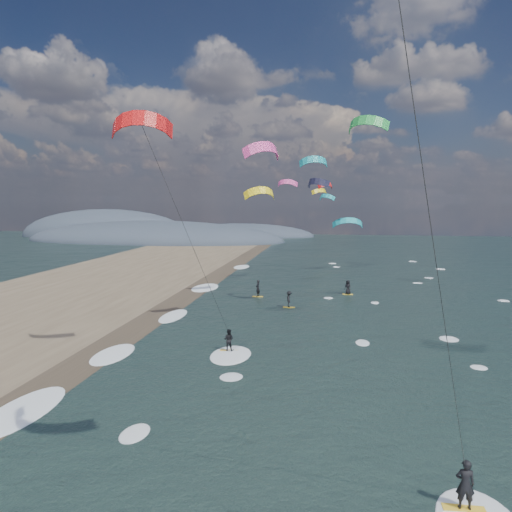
# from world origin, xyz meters

# --- Properties ---
(ground) EXTENTS (260.00, 260.00, 0.00)m
(ground) POSITION_xyz_m (0.00, 0.00, 0.00)
(ground) COLOR black
(ground) RESTS_ON ground
(wet_sand_strip) EXTENTS (3.00, 240.00, 0.00)m
(wet_sand_strip) POSITION_xyz_m (-12.00, 10.00, 0.00)
(wet_sand_strip) COLOR #382D23
(wet_sand_strip) RESTS_ON ground
(coastal_hills) EXTENTS (80.00, 41.00, 15.00)m
(coastal_hills) POSITION_xyz_m (-44.84, 107.86, 0.00)
(coastal_hills) COLOR #3D4756
(coastal_hills) RESTS_ON ground
(kitesurfer_near_b) EXTENTS (6.81, 8.36, 15.31)m
(kitesurfer_near_b) POSITION_xyz_m (-5.85, 12.72, 9.57)
(kitesurfer_near_b) COLOR yellow
(kitesurfer_near_b) RESTS_ON ground
(far_kitesurfers) EXTENTS (10.40, 8.30, 1.76)m
(far_kitesurfers) POSITION_xyz_m (-0.11, 34.31, 0.80)
(far_kitesurfers) COLOR yellow
(far_kitesurfers) RESTS_ON ground
(bg_kite_field) EXTENTS (13.91, 68.97, 10.57)m
(bg_kite_field) POSITION_xyz_m (0.92, 54.42, 12.11)
(bg_kite_field) COLOR #D83F8C
(bg_kite_field) RESTS_ON ground
(shoreline_surf) EXTENTS (2.40, 79.40, 0.11)m
(shoreline_surf) POSITION_xyz_m (-10.80, 14.75, 0.00)
(shoreline_surf) COLOR white
(shoreline_surf) RESTS_ON ground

